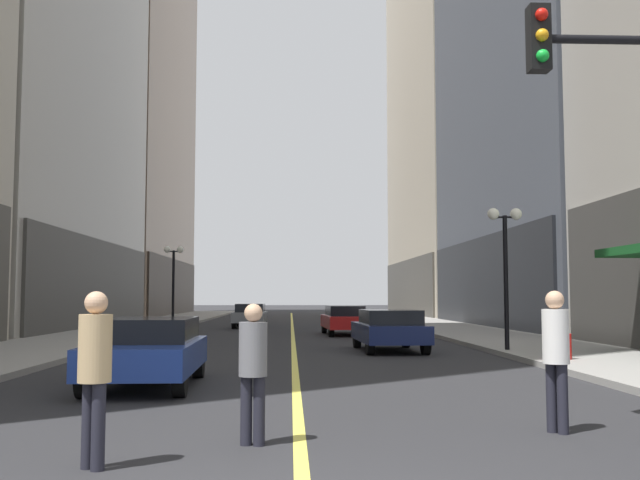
# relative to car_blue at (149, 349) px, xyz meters

# --- Properties ---
(ground_plane) EXTENTS (200.00, 200.00, 0.00)m
(ground_plane) POSITION_rel_car_blue_xyz_m (2.88, 25.99, -0.72)
(ground_plane) COLOR #262628
(sidewalk_left) EXTENTS (4.50, 78.00, 0.15)m
(sidewalk_left) POSITION_rel_car_blue_xyz_m (-5.37, 25.99, -0.64)
(sidewalk_left) COLOR gray
(sidewalk_left) RESTS_ON ground
(sidewalk_right) EXTENTS (4.50, 78.00, 0.15)m
(sidewalk_right) POSITION_rel_car_blue_xyz_m (11.13, 25.99, -0.64)
(sidewalk_right) COLOR gray
(sidewalk_right) RESTS_ON ground
(lane_centre_stripe) EXTENTS (0.16, 70.00, 0.01)m
(lane_centre_stripe) POSITION_rel_car_blue_xyz_m (2.88, 25.99, -0.72)
(lane_centre_stripe) COLOR #E5D64C
(lane_centre_stripe) RESTS_ON ground
(building_left_far) EXTENTS (12.36, 26.00, 46.91)m
(building_left_far) POSITION_rel_car_blue_xyz_m (-13.70, 50.99, 22.65)
(building_left_far) COLOR gray
(building_left_far) RESTS_ON ground
(building_right_far) EXTENTS (11.76, 26.00, 46.47)m
(building_right_far) POSITION_rel_car_blue_xyz_m (19.16, 50.99, 22.43)
(building_right_far) COLOR #B7AD99
(building_right_far) RESTS_ON ground
(car_blue) EXTENTS (1.96, 4.37, 1.32)m
(car_blue) POSITION_rel_car_blue_xyz_m (0.00, 0.00, 0.00)
(car_blue) COLOR navy
(car_blue) RESTS_ON ground
(car_navy) EXTENTS (2.08, 4.40, 1.32)m
(car_navy) POSITION_rel_car_blue_xyz_m (5.92, 8.79, 0.00)
(car_navy) COLOR #141E4C
(car_navy) RESTS_ON ground
(car_red) EXTENTS (1.95, 4.79, 1.32)m
(car_red) POSITION_rel_car_blue_xyz_m (5.21, 18.63, 0.00)
(car_red) COLOR #B21919
(car_red) RESTS_ON ground
(car_grey) EXTENTS (1.83, 4.15, 1.32)m
(car_grey) POSITION_rel_car_blue_xyz_m (0.53, 26.33, -0.00)
(car_grey) COLOR slate
(car_grey) RESTS_ON ground
(pedestrian_in_grey_suit) EXTENTS (0.42, 0.42, 1.66)m
(pedestrian_in_grey_suit) POSITION_rel_car_blue_xyz_m (2.32, -5.66, 0.25)
(pedestrian_in_grey_suit) COLOR black
(pedestrian_in_grey_suit) RESTS_ON ground
(pedestrian_in_tan_trench) EXTENTS (0.48, 0.48, 1.81)m
(pedestrian_in_tan_trench) POSITION_rel_car_blue_xyz_m (0.76, -6.79, 0.34)
(pedestrian_in_tan_trench) COLOR black
(pedestrian_in_tan_trench) RESTS_ON ground
(pedestrian_in_white_shirt) EXTENTS (0.48, 0.48, 1.83)m
(pedestrian_in_white_shirt) POSITION_rel_car_blue_xyz_m (6.20, -5.06, 0.35)
(pedestrian_in_white_shirt) COLOR black
(pedestrian_in_white_shirt) RESTS_ON ground
(street_lamp_left_far) EXTENTS (1.06, 0.36, 4.43)m
(street_lamp_left_far) POSITION_rel_car_blue_xyz_m (-3.52, 24.87, 2.54)
(street_lamp_left_far) COLOR black
(street_lamp_left_far) RESTS_ON ground
(street_lamp_right_mid) EXTENTS (1.06, 0.36, 4.43)m
(street_lamp_right_mid) POSITION_rel_car_blue_xyz_m (9.28, 7.32, 2.54)
(street_lamp_right_mid) COLOR black
(street_lamp_right_mid) RESTS_ON ground
(fire_hydrant_right) EXTENTS (0.28, 0.28, 0.80)m
(fire_hydrant_right) POSITION_rel_car_blue_xyz_m (9.78, 3.95, -0.32)
(fire_hydrant_right) COLOR red
(fire_hydrant_right) RESTS_ON ground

